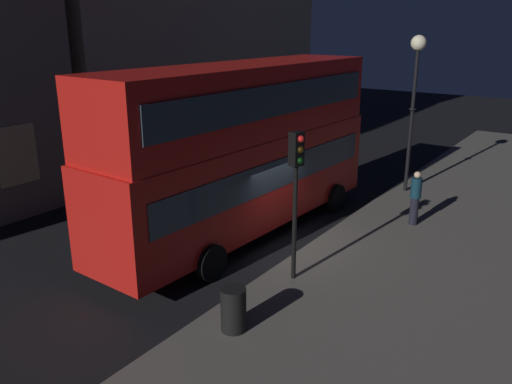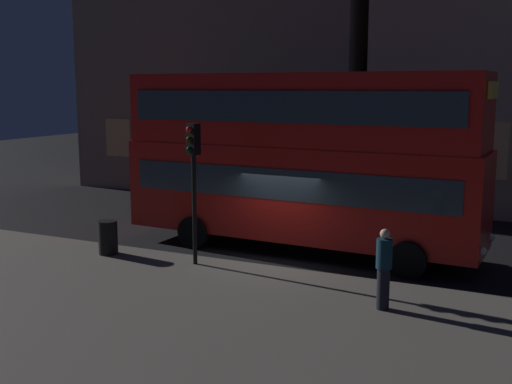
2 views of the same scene
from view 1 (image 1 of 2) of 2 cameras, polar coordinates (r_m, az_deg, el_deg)
ground_plane at (r=16.29m, az=2.36°, el=-5.76°), size 80.00×80.00×0.00m
sidewalk_slab at (r=14.43m, az=20.65°, el=-9.99°), size 44.00×8.80×0.12m
double_decker_bus at (r=16.13m, az=-1.37°, el=5.35°), size 11.19×3.15×5.41m
traffic_light_near_kerb at (r=13.00m, az=4.41°, el=1.82°), size 0.37×0.39×3.92m
street_lamp at (r=21.01m, az=17.05°, el=12.28°), size 0.57×0.57×6.02m
pedestrian at (r=18.02m, az=17.00°, el=-0.57°), size 0.35×0.35×1.83m
litter_bin at (r=11.63m, az=-2.48°, el=-12.68°), size 0.56×0.56×1.00m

